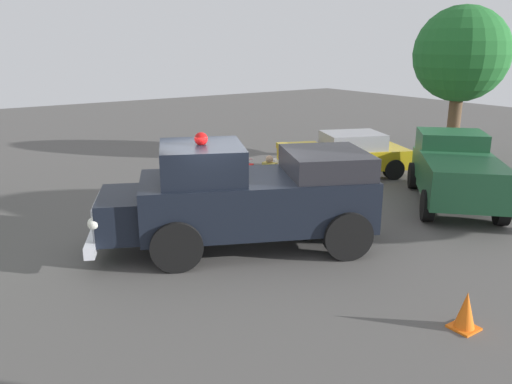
{
  "coord_description": "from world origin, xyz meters",
  "views": [
    {
      "loc": [
        5.35,
        9.13,
        4.35
      ],
      "look_at": [
        -0.64,
        0.36,
        1.25
      ],
      "focal_mm": 35.94,
      "sensor_mm": 36.0,
      "label": 1
    }
  ],
  "objects_px": {
    "lawn_chair_by_car": "(251,184)",
    "lawn_chair_spare": "(242,161)",
    "vintage_fire_truck": "(245,195)",
    "parked_pickup": "(455,169)",
    "lawn_chair_near_truck": "(270,179)",
    "traffic_cone": "(466,311)",
    "oak_tree_left": "(461,55)",
    "classic_hot_rod": "(342,154)",
    "spectator_seated": "(268,176)"
  },
  "relations": [
    {
      "from": "lawn_chair_near_truck",
      "to": "traffic_cone",
      "type": "relative_size",
      "value": 1.61
    },
    {
      "from": "lawn_chair_by_car",
      "to": "spectator_seated",
      "type": "height_order",
      "value": "spectator_seated"
    },
    {
      "from": "lawn_chair_spare",
      "to": "parked_pickup",
      "type": "bearing_deg",
      "value": 120.8
    },
    {
      "from": "classic_hot_rod",
      "to": "spectator_seated",
      "type": "xyz_separation_m",
      "value": [
        3.71,
        0.85,
        -0.05
      ]
    },
    {
      "from": "oak_tree_left",
      "to": "spectator_seated",
      "type": "bearing_deg",
      "value": 0.85
    },
    {
      "from": "lawn_chair_by_car",
      "to": "spectator_seated",
      "type": "bearing_deg",
      "value": -171.93
    },
    {
      "from": "lawn_chair_near_truck",
      "to": "oak_tree_left",
      "type": "bearing_deg",
      "value": -179.47
    },
    {
      "from": "vintage_fire_truck",
      "to": "lawn_chair_by_car",
      "type": "height_order",
      "value": "vintage_fire_truck"
    },
    {
      "from": "spectator_seated",
      "to": "lawn_chair_near_truck",
      "type": "bearing_deg",
      "value": -157.84
    },
    {
      "from": "lawn_chair_spare",
      "to": "traffic_cone",
      "type": "bearing_deg",
      "value": 77.57
    },
    {
      "from": "vintage_fire_truck",
      "to": "parked_pickup",
      "type": "relative_size",
      "value": 1.35
    },
    {
      "from": "vintage_fire_truck",
      "to": "classic_hot_rod",
      "type": "xyz_separation_m",
      "value": [
        -6.18,
        -3.47,
        -0.45
      ]
    },
    {
      "from": "lawn_chair_near_truck",
      "to": "oak_tree_left",
      "type": "height_order",
      "value": "oak_tree_left"
    },
    {
      "from": "vintage_fire_truck",
      "to": "lawn_chair_by_car",
      "type": "bearing_deg",
      "value": -125.94
    },
    {
      "from": "vintage_fire_truck",
      "to": "traffic_cone",
      "type": "relative_size",
      "value": 9.94
    },
    {
      "from": "parked_pickup",
      "to": "lawn_chair_near_truck",
      "type": "xyz_separation_m",
      "value": [
        3.93,
        -3.27,
        -0.4
      ]
    },
    {
      "from": "lawn_chair_by_car",
      "to": "oak_tree_left",
      "type": "xyz_separation_m",
      "value": [
        -9.31,
        -0.22,
        3.34
      ]
    },
    {
      "from": "vintage_fire_truck",
      "to": "parked_pickup",
      "type": "distance_m",
      "value": 6.56
    },
    {
      "from": "classic_hot_rod",
      "to": "oak_tree_left",
      "type": "distance_m",
      "value": 5.93
    },
    {
      "from": "lawn_chair_near_truck",
      "to": "lawn_chair_by_car",
      "type": "bearing_deg",
      "value": 10.44
    },
    {
      "from": "lawn_chair_by_car",
      "to": "lawn_chair_spare",
      "type": "bearing_deg",
      "value": -117.77
    },
    {
      "from": "oak_tree_left",
      "to": "traffic_cone",
      "type": "distance_m",
      "value": 13.15
    },
    {
      "from": "lawn_chair_near_truck",
      "to": "lawn_chair_by_car",
      "type": "distance_m",
      "value": 0.78
    },
    {
      "from": "classic_hot_rod",
      "to": "oak_tree_left",
      "type": "xyz_separation_m",
      "value": [
        -4.95,
        0.72,
        3.18
      ]
    },
    {
      "from": "lawn_chair_spare",
      "to": "spectator_seated",
      "type": "xyz_separation_m",
      "value": [
        0.69,
        2.43,
        0.11
      ]
    },
    {
      "from": "lawn_chair_near_truck",
      "to": "traffic_cone",
      "type": "height_order",
      "value": "lawn_chair_near_truck"
    },
    {
      "from": "oak_tree_left",
      "to": "lawn_chair_near_truck",
      "type": "bearing_deg",
      "value": 0.53
    },
    {
      "from": "lawn_chair_by_car",
      "to": "oak_tree_left",
      "type": "distance_m",
      "value": 9.89
    },
    {
      "from": "vintage_fire_truck",
      "to": "traffic_cone",
      "type": "xyz_separation_m",
      "value": [
        -0.99,
        4.8,
        -0.89
      ]
    },
    {
      "from": "classic_hot_rod",
      "to": "spectator_seated",
      "type": "bearing_deg",
      "value": 12.94
    },
    {
      "from": "parked_pickup",
      "to": "lawn_chair_by_car",
      "type": "bearing_deg",
      "value": -33.66
    },
    {
      "from": "vintage_fire_truck",
      "to": "classic_hot_rod",
      "type": "distance_m",
      "value": 7.11
    },
    {
      "from": "traffic_cone",
      "to": "vintage_fire_truck",
      "type": "bearing_deg",
      "value": -78.36
    },
    {
      "from": "lawn_chair_by_car",
      "to": "lawn_chair_spare",
      "type": "relative_size",
      "value": 1.0
    },
    {
      "from": "vintage_fire_truck",
      "to": "classic_hot_rod",
      "type": "height_order",
      "value": "vintage_fire_truck"
    },
    {
      "from": "lawn_chair_near_truck",
      "to": "lawn_chair_by_car",
      "type": "xyz_separation_m",
      "value": [
        0.77,
        0.14,
        0.0
      ]
    },
    {
      "from": "oak_tree_left",
      "to": "traffic_cone",
      "type": "bearing_deg",
      "value": 36.63
    },
    {
      "from": "classic_hot_rod",
      "to": "parked_pickup",
      "type": "xyz_separation_m",
      "value": [
        -0.34,
        4.07,
        0.24
      ]
    },
    {
      "from": "lawn_chair_near_truck",
      "to": "spectator_seated",
      "type": "height_order",
      "value": "spectator_seated"
    },
    {
      "from": "vintage_fire_truck",
      "to": "traffic_cone",
      "type": "bearing_deg",
      "value": 101.64
    },
    {
      "from": "lawn_chair_near_truck",
      "to": "spectator_seated",
      "type": "relative_size",
      "value": 0.79
    },
    {
      "from": "lawn_chair_by_car",
      "to": "oak_tree_left",
      "type": "bearing_deg",
      "value": -178.65
    },
    {
      "from": "lawn_chair_spare",
      "to": "spectator_seated",
      "type": "height_order",
      "value": "spectator_seated"
    },
    {
      "from": "vintage_fire_truck",
      "to": "spectator_seated",
      "type": "bearing_deg",
      "value": -133.39
    },
    {
      "from": "vintage_fire_truck",
      "to": "lawn_chair_near_truck",
      "type": "distance_m",
      "value": 3.77
    },
    {
      "from": "classic_hot_rod",
      "to": "oak_tree_left",
      "type": "bearing_deg",
      "value": 171.69
    },
    {
      "from": "oak_tree_left",
      "to": "traffic_cone",
      "type": "relative_size",
      "value": 8.94
    },
    {
      "from": "parked_pickup",
      "to": "lawn_chair_by_car",
      "type": "relative_size",
      "value": 4.59
    },
    {
      "from": "lawn_chair_by_car",
      "to": "spectator_seated",
      "type": "distance_m",
      "value": 0.66
    },
    {
      "from": "vintage_fire_truck",
      "to": "lawn_chair_spare",
      "type": "xyz_separation_m",
      "value": [
        -3.16,
        -5.05,
        -0.61
      ]
    }
  ]
}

